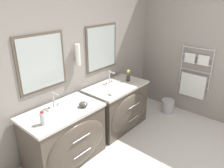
{
  "coord_description": "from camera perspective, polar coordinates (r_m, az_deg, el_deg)",
  "views": [
    {
      "loc": [
        -2.13,
        -0.35,
        2.2
      ],
      "look_at": [
        0.02,
        1.5,
        1.03
      ],
      "focal_mm": 35.0,
      "sensor_mm": 36.0,
      "label": 1
    }
  ],
  "objects": [
    {
      "name": "waste_bin",
      "position": [
        4.52,
        14.33,
        -5.52
      ],
      "size": [
        0.25,
        0.25,
        0.26
      ],
      "color": "#B7B7BC",
      "rests_on": "ground_plane"
    },
    {
      "name": "wall_right",
      "position": [
        4.3,
        22.16,
        8.51
      ],
      "size": [
        0.13,
        4.21,
        2.6
      ],
      "color": "gray",
      "rests_on": "ground_plane"
    },
    {
      "name": "soap_dish",
      "position": [
        3.33,
        -0.01,
        -2.46
      ],
      "size": [
        0.1,
        0.07,
        0.04
      ],
      "color": "white",
      "rests_on": "vanity_right"
    },
    {
      "name": "faucet_right",
      "position": [
        3.72,
        -0.53,
        1.75
      ],
      "size": [
        0.17,
        0.13,
        0.22
      ],
      "color": "silver",
      "rests_on": "vanity_right"
    },
    {
      "name": "amenity_bowl",
      "position": [
        3.0,
        -7.51,
        -5.28
      ],
      "size": [
        0.12,
        0.12,
        0.07
      ],
      "color": "#4C4742",
      "rests_on": "vanity_left"
    },
    {
      "name": "wall_back",
      "position": [
        3.42,
        -8.84,
        6.88
      ],
      "size": [
        5.26,
        0.16,
        2.6
      ],
      "color": "gray",
      "rests_on": "ground_plane"
    },
    {
      "name": "vanity_left",
      "position": [
        3.14,
        -11.96,
        -13.21
      ],
      "size": [
        1.07,
        0.69,
        0.78
      ],
      "color": "#4C4238",
      "rests_on": "ground_plane"
    },
    {
      "name": "flower_vase",
      "position": [
        3.84,
        4.24,
        2.12
      ],
      "size": [
        0.07,
        0.07,
        0.21
      ],
      "color": "#332D2D",
      "rests_on": "vanity_right"
    },
    {
      "name": "toiletry_bottle",
      "position": [
        2.7,
        -17.63,
        -8.5
      ],
      "size": [
        0.07,
        0.07,
        0.17
      ],
      "color": "silver",
      "rests_on": "vanity_left"
    },
    {
      "name": "faucet_left",
      "position": [
        3.03,
        -14.91,
        -4.06
      ],
      "size": [
        0.17,
        0.13,
        0.22
      ],
      "color": "silver",
      "rests_on": "vanity_left"
    },
    {
      "name": "vanity_right",
      "position": [
        3.82,
        1.65,
        -5.87
      ],
      "size": [
        1.07,
        0.69,
        0.78
      ],
      "color": "#4C4238",
      "rests_on": "ground_plane"
    }
  ]
}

